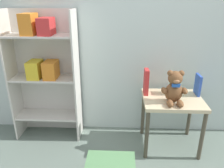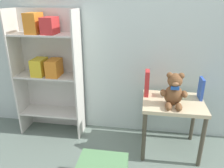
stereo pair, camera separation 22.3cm
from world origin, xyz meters
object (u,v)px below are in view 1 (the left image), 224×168
at_px(book_standing_red, 146,82).
at_px(teddy_bear, 174,88).
at_px(display_table, 172,106).
at_px(bookshelf_side, 44,68).
at_px(book_standing_blue, 198,85).
at_px(book_standing_green, 171,85).

bearing_deg(book_standing_red, teddy_bear, -39.14).
bearing_deg(book_standing_red, display_table, -22.58).
height_order(bookshelf_side, book_standing_blue, bookshelf_side).
bearing_deg(book_standing_blue, teddy_bear, -146.71).
height_order(display_table, book_standing_green, book_standing_green).
bearing_deg(teddy_bear, book_standing_blue, 34.35).
relative_size(book_standing_red, book_standing_blue, 1.24).
bearing_deg(bookshelf_side, book_standing_red, -4.47).
xyz_separation_m(teddy_bear, book_standing_red, (-0.25, 0.19, -0.01)).
relative_size(display_table, teddy_bear, 1.84).
xyz_separation_m(display_table, book_standing_blue, (0.27, 0.11, 0.20)).
distance_m(bookshelf_side, book_standing_blue, 1.63).
relative_size(bookshelf_side, display_table, 2.39).
xyz_separation_m(bookshelf_side, book_standing_blue, (1.62, -0.08, -0.13)).
bearing_deg(display_table, teddy_bear, -102.39).
relative_size(bookshelf_side, book_standing_green, 7.57).
bearing_deg(display_table, book_standing_red, 158.76).
height_order(display_table, teddy_bear, teddy_bear).
xyz_separation_m(bookshelf_side, book_standing_red, (1.09, -0.09, -0.11)).
bearing_deg(book_standing_green, display_table, -87.86).
bearing_deg(bookshelf_side, book_standing_blue, -2.88).
height_order(teddy_bear, book_standing_green, teddy_bear).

